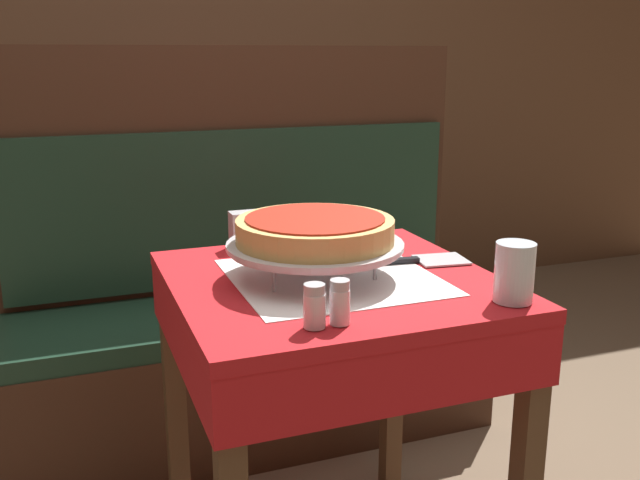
{
  "coord_description": "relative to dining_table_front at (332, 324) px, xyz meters",
  "views": [
    {
      "loc": [
        -0.54,
        -1.36,
        1.24
      ],
      "look_at": [
        -0.04,
        -0.02,
        0.86
      ],
      "focal_mm": 40.0,
      "sensor_mm": 36.0,
      "label": 1
    }
  ],
  "objects": [
    {
      "name": "dining_table_rear",
      "position": [
        0.08,
        1.51,
        -0.01
      ],
      "size": [
        0.7,
        0.7,
        0.77
      ],
      "color": "red",
      "rests_on": "ground_plane"
    },
    {
      "name": "pizza_pan_stand",
      "position": [
        -0.04,
        0.01,
        0.18
      ],
      "size": [
        0.38,
        0.38,
        0.08
      ],
      "color": "#ADADB2",
      "rests_on": "dining_table_front"
    },
    {
      "name": "water_glass_near",
      "position": [
        0.27,
        -0.27,
        0.17
      ],
      "size": [
        0.08,
        0.08,
        0.12
      ],
      "color": "silver",
      "rests_on": "dining_table_front"
    },
    {
      "name": "pizza_server",
      "position": [
        0.22,
        0.03,
        0.11
      ],
      "size": [
        0.28,
        0.11,
        0.01
      ],
      "color": "#BCBCC1",
      "rests_on": "dining_table_front"
    },
    {
      "name": "salt_shaker",
      "position": [
        -0.14,
        -0.26,
        0.15
      ],
      "size": [
        0.04,
        0.04,
        0.08
      ],
      "color": "silver",
      "rests_on": "dining_table_front"
    },
    {
      "name": "deep_dish_pizza",
      "position": [
        -0.04,
        0.01,
        0.21
      ],
      "size": [
        0.34,
        0.34,
        0.05
      ],
      "color": "tan",
      "rests_on": "pizza_pan_stand"
    },
    {
      "name": "back_wall_panel",
      "position": [
        0.0,
        2.02,
        0.54
      ],
      "size": [
        6.0,
        0.04,
        2.4
      ],
      "primitive_type": "cube",
      "color": "brown",
      "rests_on": "ground_plane"
    },
    {
      "name": "pepper_shaker",
      "position": [
        -0.09,
        -0.26,
        0.15
      ],
      "size": [
        0.04,
        0.04,
        0.08
      ],
      "color": "silver",
      "rests_on": "dining_table_front"
    },
    {
      "name": "condiment_caddy",
      "position": [
        0.07,
        1.47,
        0.15
      ],
      "size": [
        0.11,
        0.11,
        0.17
      ],
      "color": "black",
      "rests_on": "dining_table_rear"
    },
    {
      "name": "booth_bench",
      "position": [
        0.02,
        0.77,
        -0.3
      ],
      "size": [
        1.54,
        0.46,
        1.26
      ],
      "color": "#3D2316",
      "rests_on": "ground_plane"
    },
    {
      "name": "napkin_holder",
      "position": [
        -0.1,
        0.3,
        0.15
      ],
      "size": [
        0.1,
        0.05,
        0.09
      ],
      "color": "#B2B2B7",
      "rests_on": "dining_table_front"
    },
    {
      "name": "dining_table_front",
      "position": [
        0.0,
        0.0,
        0.0
      ],
      "size": [
        0.68,
        0.68,
        0.77
      ],
      "color": "red",
      "rests_on": "ground_plane"
    }
  ]
}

